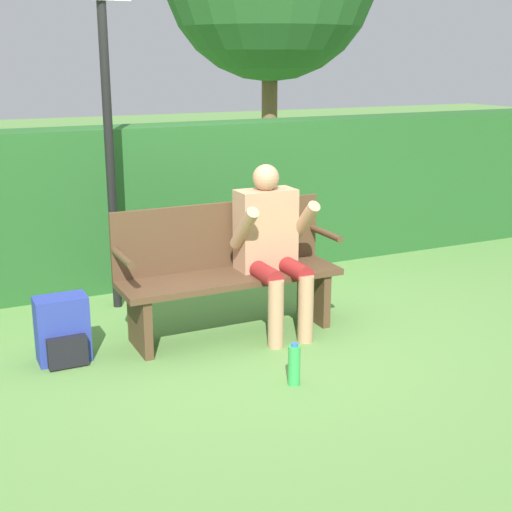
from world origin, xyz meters
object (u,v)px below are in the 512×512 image
object	(u,v)px
backpack	(63,331)
signpost	(107,111)
person_seated	(271,241)
water_bottle	(294,365)
park_bench	(227,270)

from	to	relation	value
backpack	signpost	size ratio (longest dim) A/B	0.16
person_seated	water_bottle	bearing A→B (deg)	-107.72
person_seated	park_bench	bearing A→B (deg)	159.15
backpack	signpost	distance (m)	1.73
water_bottle	signpost	size ratio (longest dim) A/B	0.10
park_bench	person_seated	xyz separation A→B (m)	(0.30, -0.11, 0.21)
water_bottle	signpost	xyz separation A→B (m)	(-0.61, 1.87, 1.43)
backpack	park_bench	bearing A→B (deg)	1.43
person_seated	signpost	world-z (taller)	signpost
water_bottle	person_seated	bearing A→B (deg)	72.28
water_bottle	backpack	bearing A→B (deg)	141.29
person_seated	water_bottle	distance (m)	1.08
park_bench	water_bottle	xyz separation A→B (m)	(0.01, -1.00, -0.34)
water_bottle	signpost	world-z (taller)	signpost
person_seated	backpack	distance (m)	1.56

